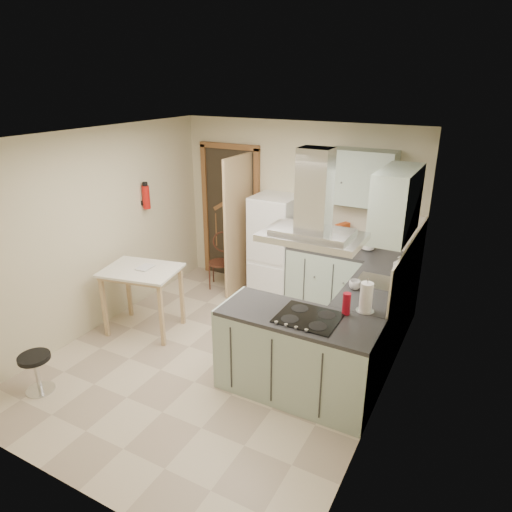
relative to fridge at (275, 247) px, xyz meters
The scene contains 28 objects.
floor 1.96m from the fridge, 83.66° to the right, with size 4.20×4.20×0.00m, color #C5B499.
ceiling 2.52m from the fridge, 83.66° to the right, with size 4.20×4.20×0.00m, color silver.
back_wall 0.62m from the fridge, 56.31° to the left, with size 3.60×3.60×0.00m, color beige.
left_wall 2.46m from the fridge, 131.63° to the right, with size 4.20×4.20×0.00m, color beige.
right_wall 2.74m from the fridge, 41.99° to the right, with size 4.20×4.20×0.00m, color beige.
doorway 0.99m from the fridge, 163.30° to the left, with size 1.10×0.12×2.10m, color brown.
fridge is the anchor object (origin of this frame).
counter_back 0.91m from the fridge, ahead, with size 1.08×0.60×0.90m, color #9EB2A0.
counter_right 1.85m from the fridge, 21.66° to the right, with size 0.60×1.95×0.90m, color #9EB2A0.
splashback 1.26m from the fridge, 13.94° to the left, with size 1.68×0.02×0.50m, color beige.
wall_cabinet_back 1.60m from the fridge, ahead, with size 0.85×0.35×0.70m, color #9EB2A0.
wall_cabinet_right 2.33m from the fridge, 27.50° to the right, with size 0.35×0.90×0.70m, color #9EB2A0.
peninsula 2.35m from the fridge, 58.26° to the right, with size 1.55×0.65×0.90m, color #9EB2A0.
hob 2.39m from the fridge, 56.21° to the right, with size 0.58×0.50×0.01m, color black.
extractor_hood 2.57m from the fridge, 56.21° to the right, with size 0.90×0.55×0.10m, color silver.
sink 1.91m from the fridge, 26.57° to the right, with size 0.45×0.40×0.01m, color silver.
fire_extinguisher 1.93m from the fridge, 149.70° to the right, with size 0.10×0.10×0.32m, color #B2140F.
drop_leaf_table 2.01m from the fridge, 119.83° to the right, with size 0.90×0.68×0.85m, color #DEB588.
bentwood_chair 0.93m from the fridge, 169.25° to the right, with size 0.35×0.35×0.78m, color #55281C.
stool 3.44m from the fridge, 109.49° to the right, with size 0.32×0.32×0.43m, color black.
microwave 0.58m from the fridge, ahead, with size 0.50×0.34×0.28m, color black.
kettle 1.35m from the fridge, ahead, with size 0.17×0.17×0.25m, color white.
cereal_box 1.02m from the fridge, ahead, with size 0.09×0.21×0.32m, color #CA4917.
soap_bottle 1.92m from the fridge, 14.82° to the right, with size 0.10×0.10×0.21m, color #ADAFB9.
paper_towel 2.39m from the fridge, 42.11° to the right, with size 0.12×0.12×0.31m, color white.
cup 1.92m from the fridge, 37.00° to the right, with size 0.13×0.13×0.10m, color white.
red_bottle 2.38m from the fridge, 47.05° to the right, with size 0.08×0.08×0.22m, color #A20D1F.
book 1.98m from the fridge, 121.83° to the right, with size 0.16×0.22×0.10m, color #993338.
Camera 1 is at (2.49, -3.79, 3.04)m, focal length 32.00 mm.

